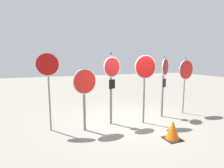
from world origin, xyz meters
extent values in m
plane|color=gray|center=(0.00, 0.00, 0.00)|extent=(40.00, 40.00, 0.00)
cylinder|color=slate|center=(-2.74, 0.30, 1.22)|extent=(0.05, 0.05, 2.44)
cylinder|color=white|center=(-2.75, 0.25, 2.19)|extent=(0.74, 0.16, 0.75)
cylinder|color=#AD0F0F|center=(-2.75, 0.24, 2.19)|extent=(0.68, 0.15, 0.69)
cylinder|color=slate|center=(-1.69, -0.09, 1.04)|extent=(0.09, 0.09, 2.08)
cylinder|color=white|center=(-1.67, -0.16, 1.64)|extent=(0.80, 0.23, 0.82)
cylinder|color=red|center=(-1.67, -0.17, 1.64)|extent=(0.74, 0.22, 0.76)
cylinder|color=slate|center=(-0.66, 0.15, 1.29)|extent=(0.09, 0.09, 2.58)
cylinder|color=white|center=(-0.64, 0.08, 2.08)|extent=(0.69, 0.22, 0.71)
cylinder|color=red|center=(-0.64, 0.07, 2.08)|extent=(0.63, 0.21, 0.65)
cube|color=black|center=(-0.64, 0.08, 1.48)|extent=(0.25, 0.09, 0.32)
cylinder|color=slate|center=(0.50, -0.20, 1.18)|extent=(0.07, 0.07, 2.36)
cylinder|color=white|center=(0.50, -0.26, 2.08)|extent=(0.83, 0.06, 0.83)
cylinder|color=red|center=(0.50, -0.28, 2.08)|extent=(0.77, 0.06, 0.77)
cylinder|color=slate|center=(1.60, 0.15, 1.23)|extent=(0.08, 0.08, 2.46)
cylinder|color=white|center=(1.64, 0.10, 2.04)|extent=(0.57, 0.38, 0.67)
cylinder|color=#AD0F0F|center=(1.65, 0.08, 2.04)|extent=(0.52, 0.35, 0.61)
cube|color=black|center=(1.64, 0.10, 1.40)|extent=(0.24, 0.17, 0.34)
cylinder|color=slate|center=(2.74, 0.17, 1.22)|extent=(0.05, 0.05, 2.43)
cylinder|color=white|center=(2.74, 0.12, 1.91)|extent=(0.83, 0.14, 0.83)
cylinder|color=red|center=(2.75, 0.10, 1.91)|extent=(0.77, 0.13, 0.77)
cube|color=black|center=(0.57, -1.71, 0.01)|extent=(0.48, 0.48, 0.02)
cone|color=#E05B0C|center=(0.57, -1.71, 0.30)|extent=(0.40, 0.40, 0.55)
camera|label=1|loc=(-2.89, -5.60, 2.33)|focal=28.00mm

